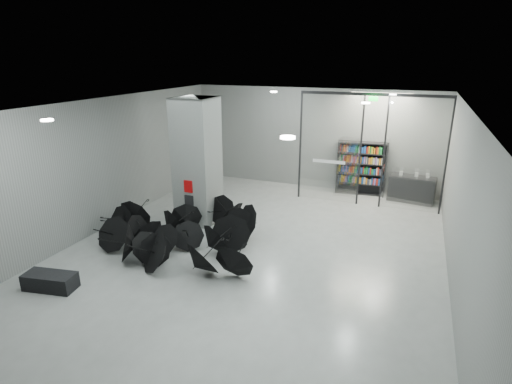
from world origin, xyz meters
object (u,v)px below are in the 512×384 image
at_px(bench, 50,281).
at_px(column, 197,161).
at_px(bookshelf, 361,168).
at_px(umbrella_cluster, 180,237).
at_px(shop_counter, 412,189).

bearing_deg(bench, column, 66.65).
bearing_deg(bookshelf, umbrella_cluster, -126.29).
height_order(bench, umbrella_cluster, umbrella_cluster).
height_order(column, bench, column).
distance_m(bookshelf, shop_counter, 2.01).
relative_size(bench, bookshelf, 0.58).
bearing_deg(column, shop_counter, 34.98).
bearing_deg(umbrella_cluster, bookshelf, 59.23).
bearing_deg(bench, bookshelf, 49.61).
distance_m(column, bench, 5.46).
xyz_separation_m(bench, umbrella_cluster, (1.68, 3.00, 0.12)).
distance_m(bench, bookshelf, 11.34).
height_order(column, shop_counter, column).
xyz_separation_m(column, bench, (-1.18, -5.02, -1.81)).
relative_size(column, bench, 3.34).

